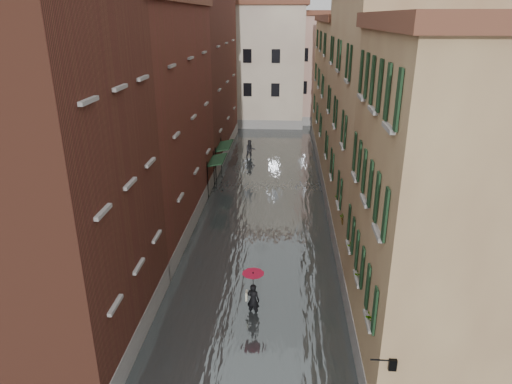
% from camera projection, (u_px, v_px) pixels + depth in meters
% --- Properties ---
extents(ground, '(120.00, 120.00, 0.00)m').
position_uv_depth(ground, '(251.00, 315.00, 19.39)').
color(ground, '#535355').
rests_on(ground, ground).
extents(floodwater, '(10.00, 60.00, 0.20)m').
position_uv_depth(floodwater, '(266.00, 199.00, 31.46)').
color(floodwater, '#474E4F').
rests_on(floodwater, ground).
extents(building_left_near, '(6.00, 8.00, 13.00)m').
position_uv_depth(building_left_near, '(43.00, 184.00, 15.64)').
color(building_left_near, brown).
rests_on(building_left_near, ground).
extents(building_left_mid, '(6.00, 14.00, 12.50)m').
position_uv_depth(building_left_mid, '(141.00, 122.00, 25.97)').
color(building_left_mid, '#5B241C').
rests_on(building_left_mid, ground).
extents(building_left_far, '(6.00, 16.00, 14.00)m').
position_uv_depth(building_left_far, '(192.00, 76.00, 39.67)').
color(building_left_far, brown).
rests_on(building_left_far, ground).
extents(building_right_near, '(6.00, 8.00, 11.50)m').
position_uv_depth(building_right_near, '(457.00, 215.00, 15.02)').
color(building_right_near, '#8E6A49').
rests_on(building_right_near, ground).
extents(building_right_mid, '(6.00, 14.00, 13.00)m').
position_uv_depth(building_right_mid, '(391.00, 121.00, 24.99)').
color(building_right_mid, tan).
rests_on(building_right_mid, ground).
extents(building_right_far, '(6.00, 16.00, 11.50)m').
position_uv_depth(building_right_far, '(354.00, 93.00, 39.22)').
color(building_right_far, '#8E6A49').
rests_on(building_right_far, ground).
extents(building_end_cream, '(12.00, 9.00, 13.00)m').
position_uv_depth(building_end_cream, '(251.00, 66.00, 52.62)').
color(building_end_cream, beige).
rests_on(building_end_cream, ground).
extents(building_end_pink, '(10.00, 9.00, 12.00)m').
position_uv_depth(building_end_pink, '(328.00, 69.00, 54.09)').
color(building_end_pink, tan).
rests_on(building_end_pink, ground).
extents(awning_near, '(1.09, 2.73, 2.80)m').
position_uv_depth(awning_near, '(217.00, 161.00, 31.79)').
color(awning_near, black).
rests_on(awning_near, ground).
extents(awning_far, '(1.09, 3.03, 2.80)m').
position_uv_depth(awning_far, '(224.00, 147.00, 35.25)').
color(awning_far, black).
rests_on(awning_far, ground).
extents(wall_lantern, '(0.71, 0.22, 0.35)m').
position_uv_depth(wall_lantern, '(391.00, 363.00, 12.45)').
color(wall_lantern, black).
rests_on(wall_lantern, ground).
extents(window_planters, '(0.59, 10.80, 0.84)m').
position_uv_depth(window_planters, '(354.00, 238.00, 18.36)').
color(window_planters, '#A06634').
rests_on(window_planters, ground).
extents(pedestrian_main, '(0.92, 0.92, 2.06)m').
position_uv_depth(pedestrian_main, '(253.00, 290.00, 18.91)').
color(pedestrian_main, black).
rests_on(pedestrian_main, ground).
extents(pedestrian_far, '(1.04, 0.91, 1.79)m').
position_uv_depth(pedestrian_far, '(250.00, 150.00, 40.08)').
color(pedestrian_far, black).
rests_on(pedestrian_far, ground).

